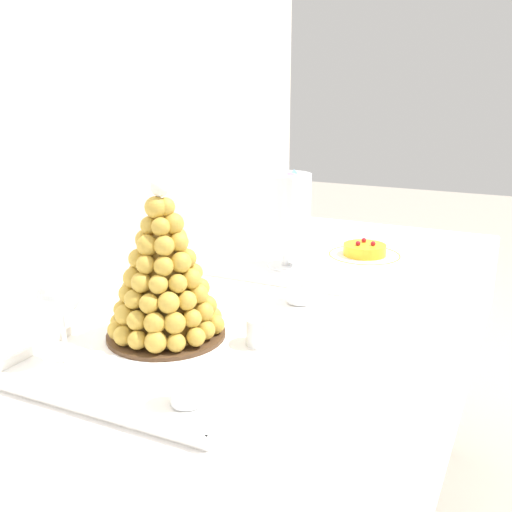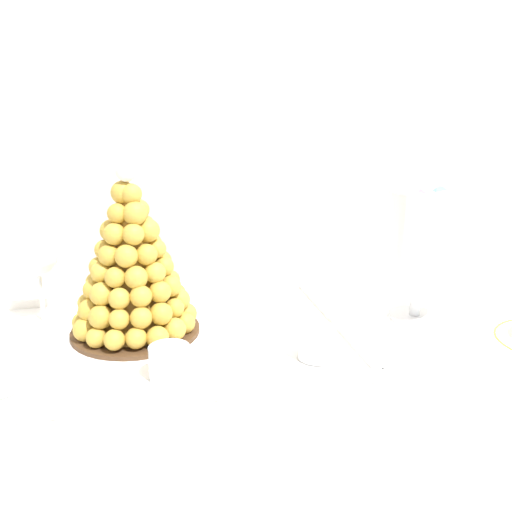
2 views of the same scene
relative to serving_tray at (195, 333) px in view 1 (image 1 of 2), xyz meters
name	(u,v)px [view 1 (image 1 of 2)]	position (x,y,z in m)	size (l,w,h in m)	color
buffet_table	(270,330)	(0.26, -0.05, -0.09)	(1.70, 0.87, 0.77)	brown
serving_tray	(195,333)	(0.00, 0.00, 0.00)	(0.66, 0.44, 0.02)	white
croquembouche	(164,277)	(-0.04, 0.04, 0.12)	(0.23, 0.23, 0.31)	#4C331E
dessert_cup_left	(186,387)	(-0.24, -0.13, 0.03)	(0.05, 0.05, 0.06)	silver
dessert_cup_mid_left	(262,332)	(0.01, -0.14, 0.03)	(0.06, 0.06, 0.05)	silver
dessert_cup_centre	(300,291)	(0.25, -0.13, 0.03)	(0.06, 0.06, 0.05)	silver
macaron_goblet	(287,209)	(0.49, 0.01, 0.16)	(0.13, 0.13, 0.27)	white
fruit_tart_plate	(364,252)	(0.68, -0.15, 0.01)	(0.21, 0.21, 0.05)	white
wine_glass	(60,298)	(-0.21, 0.14, 0.12)	(0.07, 0.07, 0.17)	silver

